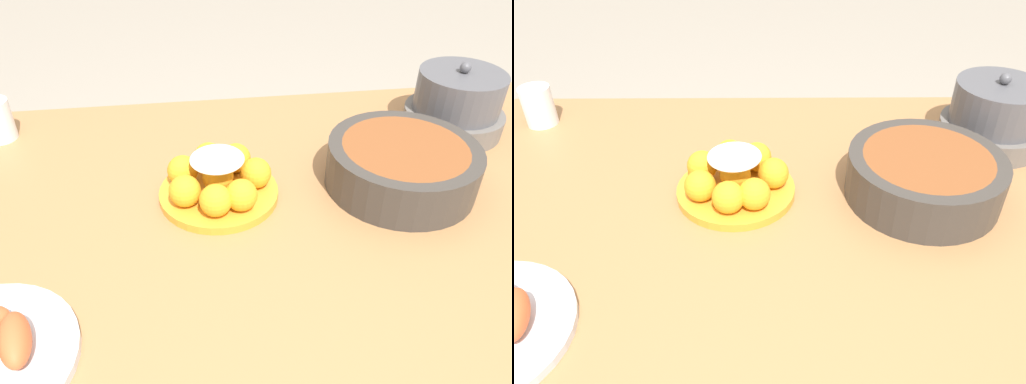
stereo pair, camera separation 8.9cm
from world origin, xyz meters
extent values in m
cylinder|color=#A87547|center=(-0.67, 0.46, 0.34)|extent=(0.06, 0.06, 0.68)
cylinder|color=#A87547|center=(0.67, 0.46, 0.34)|extent=(0.06, 0.06, 0.68)
cube|color=#A87547|center=(0.00, 0.00, 0.69)|extent=(1.43, 1.02, 0.03)
cylinder|color=gold|center=(-0.13, 0.10, 0.71)|extent=(0.22, 0.22, 0.02)
sphere|color=#F4A823|center=(-0.06, 0.10, 0.75)|extent=(0.06, 0.06, 0.06)
sphere|color=#F4A823|center=(-0.09, 0.16, 0.75)|extent=(0.06, 0.06, 0.06)
sphere|color=#F4A823|center=(-0.14, 0.17, 0.75)|extent=(0.06, 0.06, 0.06)
sphere|color=#F4A823|center=(-0.19, 0.13, 0.75)|extent=(0.06, 0.06, 0.06)
sphere|color=#F4A823|center=(-0.19, 0.06, 0.75)|extent=(0.06, 0.06, 0.06)
sphere|color=#F4A823|center=(-0.14, 0.03, 0.75)|extent=(0.06, 0.06, 0.06)
sphere|color=#F4A823|center=(-0.09, 0.04, 0.75)|extent=(0.06, 0.06, 0.06)
ellipsoid|color=white|center=(-0.13, 0.10, 0.79)|extent=(0.10, 0.10, 0.02)
sphere|color=#F4A823|center=(-0.13, 0.10, 0.75)|extent=(0.06, 0.06, 0.06)
cylinder|color=#3D3833|center=(0.22, 0.09, 0.75)|extent=(0.29, 0.29, 0.09)
cylinder|color=brown|center=(0.22, 0.09, 0.79)|extent=(0.24, 0.24, 0.01)
ellipsoid|color=#E06033|center=(-0.42, -0.22, 0.74)|extent=(0.06, 0.10, 0.04)
cylinder|color=#66605B|center=(0.42, 0.29, 0.73)|extent=(0.22, 0.22, 0.05)
cylinder|color=#515156|center=(0.42, 0.29, 0.80)|extent=(0.19, 0.19, 0.09)
sphere|color=#515156|center=(0.42, 0.29, 0.86)|extent=(0.02, 0.02, 0.02)
camera|label=1|loc=(-0.16, -0.66, 1.28)|focal=35.00mm
camera|label=2|loc=(-0.07, -0.67, 1.28)|focal=35.00mm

